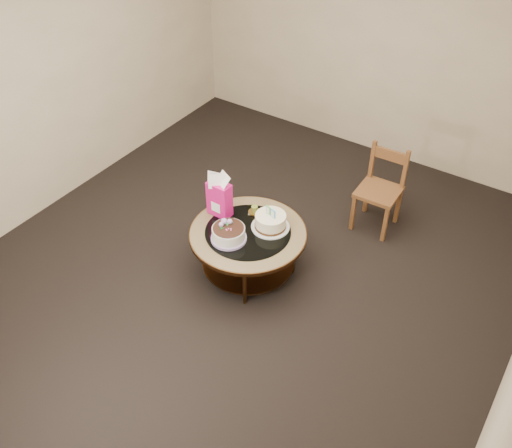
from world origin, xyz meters
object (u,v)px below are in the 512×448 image
Objects in this scene: gift_bag at (219,195)px; dining_chair at (380,189)px; cream_cake at (270,222)px; coffee_table at (248,238)px; decorated_cake at (229,234)px.

gift_bag is 0.50× the size of dining_chair.
cream_cake is 0.50m from gift_bag.
gift_bag reaches higher than coffee_table.
coffee_table is 0.45m from gift_bag.
gift_bag is (-0.27, 0.24, 0.15)m from decorated_cake.
decorated_cake is 1.61m from dining_chair.
coffee_table is 3.06× the size of cream_cake.
coffee_table is 1.23× the size of dining_chair.
coffee_table is at bearing -120.25° from dining_chair.
decorated_cake is at bearing -39.97° from gift_bag.
gift_bag is at bearing -132.55° from dining_chair.
decorated_cake is 0.39m from cream_cake.
decorated_cake is 0.36× the size of dining_chair.
cream_cake reaches higher than coffee_table.
gift_bag is (-0.34, 0.06, 0.29)m from coffee_table.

